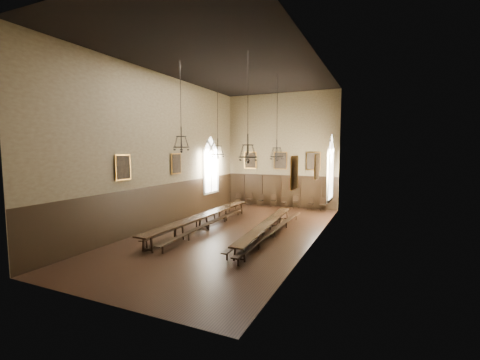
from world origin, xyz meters
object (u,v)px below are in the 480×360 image
Objects in this scene: chandelier_front_left at (181,141)px; table_left at (203,222)px; chair_3 at (273,203)px; chair_5 at (296,204)px; table_right at (267,229)px; chair_2 at (261,202)px; chair_4 at (284,204)px; chair_7 at (323,207)px; bench_left_outer at (197,222)px; chandelier_back_left at (218,149)px; bench_left_inner at (209,225)px; bench_right_outer at (274,232)px; chandelier_front_right at (248,150)px; chandelier_back_right at (277,151)px; chair_1 at (249,201)px; bench_right_inner at (258,230)px; chair_0 at (238,201)px; chair_6 at (310,206)px.

table_left is at bearing 90.45° from chandelier_front_left.
chair_3 is 1.83m from chair_5.
table_right is 9.85× the size of chair_2.
chair_4 is (1.95, -0.06, -0.02)m from chair_2.
chair_7 reaches higher than table_right.
chair_2 is 0.92× the size of chair_5.
bench_left_outer is 4.83m from chandelier_back_left.
bench_left_inner is at bearing -101.00° from chair_4.
chandelier_front_left is (-3.26, -10.61, 4.70)m from chair_5.
bench_right_outer is at bearing -1.54° from table_left.
bench_left_inner is (1.05, -0.37, 0.00)m from bench_left_outer.
chandelier_front_right is at bearing -106.88° from bench_right_outer.
bench_right_outer is 1.96× the size of chandelier_back_right.
bench_left_inner is 8.76m from chair_1.
chair_0 reaches higher than bench_right_inner.
table_left is 1.15× the size of table_right.
table_left is 9.10m from chair_5.
chandelier_front_left reaches higher than chair_0.
chair_6 is at bearing 58.92° from bench_left_outer.
bench_left_inner is at bearing -23.76° from table_left.
chair_2 is 1.00× the size of chair_6.
chandelier_back_left is at bearing 81.37° from bench_left_outer.
chandelier_back_right is (-0.28, 2.44, 4.14)m from table_right.
table_left is 8.50m from chair_1.
chair_4 is (-1.57, 8.40, -0.10)m from table_right.
bench_right_outer is 8.67m from chair_5.
chair_6 is (3.95, 8.66, 0.00)m from bench_left_inner.
chair_5 is at bearing 7.55° from chair_4.
table_right is 9.63m from chair_1.
table_right is 1.85× the size of chandelier_back_right.
chair_5 is 0.21× the size of chandelier_front_right.
chair_3 is at bearing 159.34° from chair_7.
chair_1 is 11.61m from chandelier_front_left.
bench_left_outer is at bearing -96.89° from chair_0.
chair_3 reaches higher than chair_7.
bench_right_outer is at bearing -75.42° from chair_4.
chair_6 is at bearing 82.41° from chandelier_back_right.
chair_0 is at bearing -175.12° from chair_2.
chair_4 reaches higher than table_right.
chair_2 is 1.07m from chair_3.
chair_3 is at bearing 109.78° from chandelier_back_right.
chair_3 is 0.21× the size of chandelier_back_left.
chair_4 is at bearing 70.55° from bench_left_outer.
chandelier_back_right is at bearing -125.85° from chair_7.
chair_3 reaches higher than chair_5.
chair_5 is (-1.07, 8.60, 0.03)m from bench_right_outer.
bench_left_inner is 9.36× the size of chair_3.
chair_1 is (-0.65, 8.48, -0.11)m from table_left.
bench_left_inner is at bearing -140.06° from chandelier_back_right.
bench_left_inner is 2.18× the size of chandelier_front_left.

